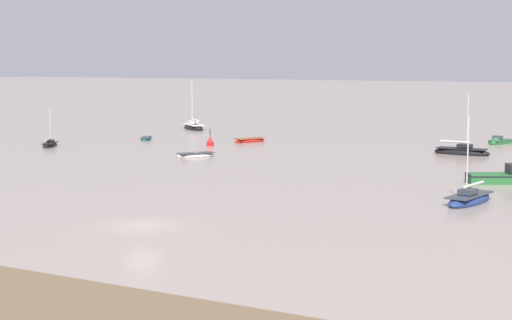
{
  "coord_description": "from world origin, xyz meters",
  "views": [
    {
      "loc": [
        31.47,
        -41.7,
        10.48
      ],
      "look_at": [
        -7.7,
        29.11,
        0.77
      ],
      "focal_mm": 57.35,
      "sensor_mm": 36.0,
      "label": 1
    }
  ],
  "objects_px": {
    "motorboat_moored_2": "(498,142)",
    "sailboat_moored_1": "(50,145)",
    "rowboat_moored_1": "(146,139)",
    "sailboat_moored_0": "(193,127)",
    "rowboat_moored_2": "(250,140)",
    "sailboat_moored_2": "(462,152)",
    "motorboat_moored_1": "(511,179)",
    "rowboat_moored_4": "(196,155)",
    "channel_buoy": "(210,142)",
    "sailboat_moored_4": "(469,199)"
  },
  "relations": [
    {
      "from": "motorboat_moored_2",
      "to": "sailboat_moored_1",
      "type": "bearing_deg",
      "value": -39.52
    },
    {
      "from": "sailboat_moored_1",
      "to": "rowboat_moored_1",
      "type": "bearing_deg",
      "value": -50.78
    },
    {
      "from": "sailboat_moored_0",
      "to": "rowboat_moored_2",
      "type": "bearing_deg",
      "value": -177.62
    },
    {
      "from": "rowboat_moored_2",
      "to": "sailboat_moored_2",
      "type": "height_order",
      "value": "sailboat_moored_2"
    },
    {
      "from": "sailboat_moored_1",
      "to": "sailboat_moored_0",
      "type": "bearing_deg",
      "value": -30.43
    },
    {
      "from": "motorboat_moored_1",
      "to": "rowboat_moored_4",
      "type": "relative_size",
      "value": 1.53
    },
    {
      "from": "motorboat_moored_2",
      "to": "channel_buoy",
      "type": "distance_m",
      "value": 37.02
    },
    {
      "from": "rowboat_moored_1",
      "to": "motorboat_moored_2",
      "type": "distance_m",
      "value": 46.42
    },
    {
      "from": "sailboat_moored_0",
      "to": "sailboat_moored_1",
      "type": "relative_size",
      "value": 1.6
    },
    {
      "from": "rowboat_moored_1",
      "to": "channel_buoy",
      "type": "xyz_separation_m",
      "value": [
        11.87,
        -2.61,
        0.31
      ]
    },
    {
      "from": "sailboat_moored_1",
      "to": "motorboat_moored_2",
      "type": "xyz_separation_m",
      "value": [
        48.37,
        30.21,
        0.03
      ]
    },
    {
      "from": "motorboat_moored_1",
      "to": "rowboat_moored_4",
      "type": "bearing_deg",
      "value": 146.18
    },
    {
      "from": "sailboat_moored_0",
      "to": "channel_buoy",
      "type": "distance_m",
      "value": 26.16
    },
    {
      "from": "sailboat_moored_2",
      "to": "sailboat_moored_0",
      "type": "bearing_deg",
      "value": 166.12
    },
    {
      "from": "rowboat_moored_1",
      "to": "sailboat_moored_4",
      "type": "height_order",
      "value": "sailboat_moored_4"
    },
    {
      "from": "rowboat_moored_4",
      "to": "sailboat_moored_4",
      "type": "xyz_separation_m",
      "value": [
        34.3,
        -15.2,
        0.11
      ]
    },
    {
      "from": "sailboat_moored_0",
      "to": "rowboat_moored_1",
      "type": "height_order",
      "value": "sailboat_moored_0"
    },
    {
      "from": "sailboat_moored_2",
      "to": "channel_buoy",
      "type": "xyz_separation_m",
      "value": [
        -30.23,
        -5.86,
        0.14
      ]
    },
    {
      "from": "sailboat_moored_1",
      "to": "sailboat_moored_4",
      "type": "distance_m",
      "value": 58.71
    },
    {
      "from": "rowboat_moored_4",
      "to": "motorboat_moored_2",
      "type": "bearing_deg",
      "value": -6.59
    },
    {
      "from": "rowboat_moored_2",
      "to": "sailboat_moored_0",
      "type": "bearing_deg",
      "value": 76.38
    },
    {
      "from": "sailboat_moored_0",
      "to": "rowboat_moored_1",
      "type": "distance_m",
      "value": 18.52
    },
    {
      "from": "rowboat_moored_1",
      "to": "channel_buoy",
      "type": "height_order",
      "value": "channel_buoy"
    },
    {
      "from": "sailboat_moored_2",
      "to": "rowboat_moored_4",
      "type": "distance_m",
      "value": 30.34
    },
    {
      "from": "sailboat_moored_1",
      "to": "sailboat_moored_2",
      "type": "relative_size",
      "value": 0.68
    },
    {
      "from": "rowboat_moored_1",
      "to": "sailboat_moored_2",
      "type": "bearing_deg",
      "value": -111.95
    },
    {
      "from": "rowboat_moored_1",
      "to": "motorboat_moored_2",
      "type": "xyz_separation_m",
      "value": [
        43.06,
        17.34,
        0.09
      ]
    },
    {
      "from": "sailboat_moored_0",
      "to": "rowboat_moored_2",
      "type": "relative_size",
      "value": 1.63
    },
    {
      "from": "rowboat_moored_1",
      "to": "motorboat_moored_1",
      "type": "bearing_deg",
      "value": -134.28
    },
    {
      "from": "sailboat_moored_1",
      "to": "motorboat_moored_2",
      "type": "distance_m",
      "value": 57.02
    },
    {
      "from": "rowboat_moored_4",
      "to": "motorboat_moored_1",
      "type": "bearing_deg",
      "value": -61.5
    },
    {
      "from": "rowboat_moored_4",
      "to": "sailboat_moored_4",
      "type": "bearing_deg",
      "value": -80.29
    },
    {
      "from": "rowboat_moored_2",
      "to": "sailboat_moored_4",
      "type": "relative_size",
      "value": 0.71
    },
    {
      "from": "sailboat_moored_2",
      "to": "channel_buoy",
      "type": "relative_size",
      "value": 3.18
    },
    {
      "from": "sailboat_moored_0",
      "to": "motorboat_moored_1",
      "type": "bearing_deg",
      "value": -171.94
    },
    {
      "from": "sailboat_moored_0",
      "to": "channel_buoy",
      "type": "relative_size",
      "value": 3.46
    },
    {
      "from": "motorboat_moored_1",
      "to": "motorboat_moored_2",
      "type": "xyz_separation_m",
      "value": [
        -8.71,
        34.08,
        -0.13
      ]
    },
    {
      "from": "motorboat_moored_1",
      "to": "sailboat_moored_2",
      "type": "xyz_separation_m",
      "value": [
        -9.66,
        19.99,
        -0.06
      ]
    },
    {
      "from": "channel_buoy",
      "to": "rowboat_moored_4",
      "type": "bearing_deg",
      "value": -65.49
    },
    {
      "from": "motorboat_moored_2",
      "to": "rowboat_moored_1",
      "type": "bearing_deg",
      "value": -49.57
    },
    {
      "from": "rowboat_moored_2",
      "to": "channel_buoy",
      "type": "distance_m",
      "value": 7.14
    },
    {
      "from": "sailboat_moored_1",
      "to": "motorboat_moored_1",
      "type": "xyz_separation_m",
      "value": [
        57.08,
        -3.87,
        0.16
      ]
    },
    {
      "from": "rowboat_moored_2",
      "to": "channel_buoy",
      "type": "bearing_deg",
      "value": -170.9
    },
    {
      "from": "rowboat_moored_1",
      "to": "motorboat_moored_2",
      "type": "height_order",
      "value": "motorboat_moored_2"
    },
    {
      "from": "rowboat_moored_2",
      "to": "channel_buoy",
      "type": "xyz_separation_m",
      "value": [
        -1.83,
        -6.9,
        0.26
      ]
    },
    {
      "from": "rowboat_moored_1",
      "to": "rowboat_moored_4",
      "type": "height_order",
      "value": "rowboat_moored_4"
    },
    {
      "from": "sailboat_moored_2",
      "to": "sailboat_moored_4",
      "type": "distance_m",
      "value": 33.34
    },
    {
      "from": "rowboat_moored_1",
      "to": "rowboat_moored_2",
      "type": "relative_size",
      "value": 0.77
    },
    {
      "from": "motorboat_moored_1",
      "to": "rowboat_moored_2",
      "type": "xyz_separation_m",
      "value": [
        -38.07,
        21.03,
        -0.18
      ]
    },
    {
      "from": "sailboat_moored_0",
      "to": "sailboat_moored_4",
      "type": "bearing_deg",
      "value": 179.68
    }
  ]
}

